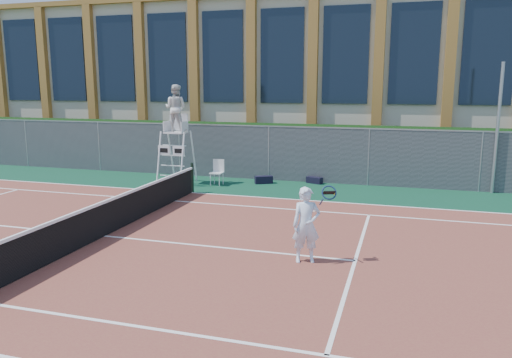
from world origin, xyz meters
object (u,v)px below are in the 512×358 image
(steel_pole, at_px, (497,129))
(umpire_chair, at_px, (176,111))
(plastic_chair, at_px, (218,170))
(tennis_player, at_px, (306,225))

(steel_pole, relative_size, umpire_chair, 1.19)
(steel_pole, distance_m, plastic_chair, 10.34)
(umpire_chair, height_order, tennis_player, umpire_chair)
(plastic_chair, distance_m, tennis_player, 9.10)
(tennis_player, bearing_deg, plastic_chair, 123.36)
(steel_pole, height_order, tennis_player, steel_pole)
(umpire_chair, relative_size, tennis_player, 2.32)
(plastic_chair, bearing_deg, umpire_chair, -173.48)
(plastic_chair, bearing_deg, steel_pole, 8.24)
(umpire_chair, xyz_separation_m, tennis_player, (6.64, -7.41, -2.00))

